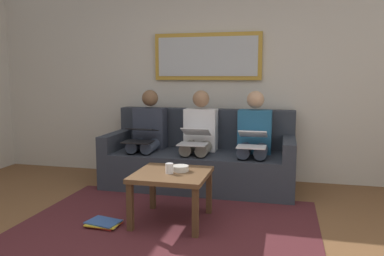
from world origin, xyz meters
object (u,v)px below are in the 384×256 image
object	(u,v)px
laptop_white	(252,140)
bowl	(180,168)
couch	(200,160)
framed_mirror	(207,57)
laptop_silver	(195,137)
person_right	(148,134)
laptop_black	(140,135)
magazine_stack	(104,223)
cup	(170,168)
person_left	(254,138)
person_middle	(199,136)
coffee_table	(172,179)

from	to	relation	value
laptop_white	bowl	bearing A→B (deg)	56.51
couch	bowl	world-z (taller)	couch
framed_mirror	laptop_silver	size ratio (longest dim) A/B	3.42
person_right	bowl	bearing A→B (deg)	123.25
person_right	laptop_white	bearing A→B (deg)	169.83
framed_mirror	person_right	distance (m)	1.23
laptop_silver	person_right	world-z (taller)	person_right
laptop_black	magazine_stack	distance (m)	1.30
cup	laptop_white	world-z (taller)	laptop_white
couch	magazine_stack	bearing A→B (deg)	69.44
cup	person_right	bearing A→B (deg)	-61.55
framed_mirror	bowl	bearing A→B (deg)	92.70
cup	laptop_black	world-z (taller)	laptop_black
couch	person_right	bearing A→B (deg)	6.13
person_left	magazine_stack	size ratio (longest dim) A/B	3.56
laptop_white	person_middle	world-z (taller)	person_middle
person_left	laptop_white	xyz separation A→B (m)	(0.00, 0.23, 0.02)
laptop_black	person_left	bearing A→B (deg)	-169.31
couch	laptop_white	bearing A→B (deg)	155.00
couch	framed_mirror	distance (m)	1.30
couch	framed_mirror	bearing A→B (deg)	-90.00
person_middle	laptop_black	xyz separation A→B (m)	(0.64, 0.24, 0.03)
person_middle	person_right	size ratio (longest dim) A/B	1.00
person_left	person_middle	world-z (taller)	same
person_middle	laptop_black	bearing A→B (deg)	20.68
coffee_table	person_left	distance (m)	1.33
coffee_table	person_right	size ratio (longest dim) A/B	0.57
couch	person_middle	size ratio (longest dim) A/B	1.93
coffee_table	person_right	bearing A→B (deg)	-60.51
cup	laptop_black	bearing A→B (deg)	-55.77
framed_mirror	cup	bearing A→B (deg)	90.09
framed_mirror	laptop_white	distance (m)	1.31
framed_mirror	bowl	xyz separation A→B (m)	(-0.07, 1.54, -1.07)
framed_mirror	coffee_table	world-z (taller)	framed_mirror
coffee_table	laptop_silver	distance (m)	0.95
person_middle	cup	bearing A→B (deg)	90.12
framed_mirror	laptop_white	xyz separation A→B (m)	(-0.64, 0.69, -0.92)
framed_mirror	cup	world-z (taller)	framed_mirror
magazine_stack	person_left	bearing A→B (deg)	-130.51
person_right	magazine_stack	xyz separation A→B (m)	(-0.09, 1.39, -0.58)
coffee_table	laptop_white	distance (m)	1.14
person_right	person_left	bearing A→B (deg)	180.00
cup	person_left	xyz separation A→B (m)	(-0.64, -1.19, 0.11)
framed_mirror	laptop_white	size ratio (longest dim) A/B	3.53
coffee_table	person_left	xyz separation A→B (m)	(-0.63, -1.15, 0.22)
person_left	person_right	distance (m)	1.28
person_left	person_middle	xyz separation A→B (m)	(0.64, 0.00, 0.00)
bowl	person_middle	bearing A→B (deg)	-86.17
couch	person_right	size ratio (longest dim) A/B	1.93
cup	magazine_stack	xyz separation A→B (m)	(0.55, 0.20, -0.48)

